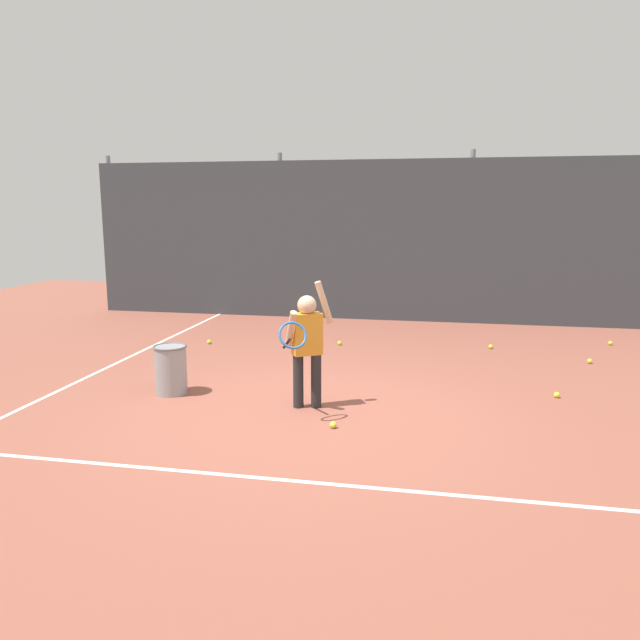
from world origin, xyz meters
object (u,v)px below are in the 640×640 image
tennis_player (307,341)px  tennis_ball_1 (314,329)px  tennis_ball_3 (333,425)px  tennis_ball_2 (610,343)px  tennis_ball_7 (590,361)px  ball_hopper (171,369)px  tennis_ball_5 (491,347)px  tennis_ball_4 (209,342)px  tennis_ball_0 (340,343)px  tennis_ball_6 (557,395)px

tennis_player → tennis_ball_1: (-0.77, 4.00, -0.69)m
tennis_ball_1 → tennis_ball_3: (1.15, -4.55, 0.00)m
tennis_ball_2 → tennis_ball_7: (-0.57, -1.26, 0.00)m
ball_hopper → tennis_ball_5: (3.76, 3.03, -0.26)m
tennis_ball_4 → tennis_ball_5: size_ratio=1.00×
tennis_ball_3 → tennis_ball_5: bearing=65.2°
tennis_ball_5 → tennis_ball_7: (1.26, -0.64, 0.00)m
tennis_ball_0 → tennis_ball_1: (-0.62, 0.97, 0.00)m
tennis_ball_1 → tennis_ball_6: (3.45, -3.12, 0.00)m
ball_hopper → tennis_ball_7: bearing=25.4°
tennis_player → tennis_ball_2: tennis_player is taller
tennis_ball_4 → tennis_ball_5: same height
tennis_ball_5 → tennis_ball_6: (0.55, -2.34, 0.00)m
tennis_ball_3 → tennis_ball_4: size_ratio=1.00×
tennis_ball_7 → ball_hopper: bearing=-154.6°
ball_hopper → tennis_ball_1: ball_hopper is taller
tennis_ball_7 → tennis_ball_2: bearing=65.5°
tennis_ball_1 → tennis_ball_7: (4.16, -1.42, 0.00)m
tennis_player → tennis_ball_6: bearing=-11.6°
tennis_ball_0 → tennis_ball_2: 4.20m
tennis_ball_2 → tennis_ball_6: bearing=-113.6°
tennis_ball_4 → tennis_ball_5: bearing=6.8°
ball_hopper → tennis_ball_2: 6.69m
tennis_ball_4 → tennis_ball_2: bearing=10.5°
tennis_ball_0 → tennis_ball_6: bearing=-37.2°
tennis_ball_0 → ball_hopper: bearing=-117.6°
tennis_ball_7 → tennis_ball_3: bearing=-133.8°
tennis_ball_4 → tennis_ball_7: (5.56, -0.13, 0.00)m
tennis_ball_1 → tennis_ball_3: size_ratio=1.00×
tennis_ball_1 → tennis_ball_6: 4.64m
ball_hopper → tennis_ball_4: 2.59m
tennis_ball_5 → tennis_ball_6: size_ratio=1.00×
tennis_ball_2 → tennis_ball_6: 3.23m
tennis_ball_1 → tennis_ball_7: 4.40m
tennis_ball_5 → tennis_ball_6: 2.41m
tennis_ball_1 → tennis_ball_4: same height
ball_hopper → tennis_ball_6: size_ratio=8.52×
tennis_player → tennis_ball_6: 2.90m
tennis_ball_1 → tennis_ball_4: bearing=-137.4°
tennis_ball_0 → tennis_ball_7: bearing=-7.1°
tennis_player → tennis_ball_7: tennis_player is taller
tennis_ball_1 → tennis_ball_3: bearing=-75.8°
tennis_ball_3 → tennis_player: bearing=124.8°
tennis_ball_6 → tennis_ball_3: bearing=-148.0°
tennis_player → tennis_ball_5: (2.13, 3.23, -0.69)m
tennis_player → tennis_ball_1: 4.13m
tennis_player → tennis_ball_3: 0.96m
tennis_player → tennis_ball_3: tennis_player is taller
ball_hopper → tennis_ball_1: (0.86, 3.80, -0.26)m
tennis_player → tennis_ball_1: tennis_player is taller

